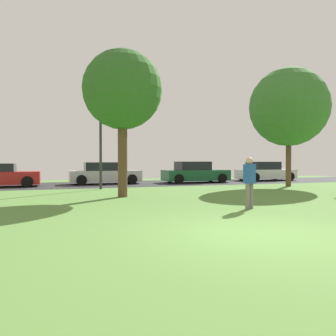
# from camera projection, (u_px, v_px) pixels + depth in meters

# --- Properties ---
(ground_plane) EXTENTS (44.00, 44.00, 0.00)m
(ground_plane) POSITION_uv_depth(u_px,v_px,m) (255.00, 234.00, 6.81)
(ground_plane) COLOR #547F38
(road_strip) EXTENTS (44.00, 6.40, 0.01)m
(road_strip) POSITION_uv_depth(u_px,v_px,m) (114.00, 184.00, 21.91)
(road_strip) COLOR #28282B
(road_strip) RESTS_ON ground_plane
(oak_tree_left) EXTENTS (4.61, 4.61, 6.99)m
(oak_tree_left) POSITION_uv_depth(u_px,v_px,m) (289.00, 107.00, 19.82)
(oak_tree_left) COLOR brown
(oak_tree_left) RESTS_ON ground_plane
(oak_tree_right) EXTENTS (3.29, 3.29, 6.09)m
(oak_tree_right) POSITION_uv_depth(u_px,v_px,m) (122.00, 91.00, 13.90)
(oak_tree_right) COLOR brown
(oak_tree_right) RESTS_ON ground_plane
(person_catcher) EXTENTS (0.31, 0.37, 1.60)m
(person_catcher) POSITION_uv_depth(u_px,v_px,m) (249.00, 181.00, 10.43)
(person_catcher) COLOR slate
(person_catcher) RESTS_ON ground_plane
(parked_car_silver) EXTENTS (4.56, 1.97, 1.42)m
(parked_car_silver) POSITION_uv_depth(u_px,v_px,m) (105.00, 174.00, 22.05)
(parked_car_silver) COLOR #B7B7BC
(parked_car_silver) RESTS_ON ground_plane
(parked_car_green) EXTENTS (4.58, 2.03, 1.47)m
(parked_car_green) POSITION_uv_depth(u_px,v_px,m) (195.00, 173.00, 23.50)
(parked_car_green) COLOR #195633
(parked_car_green) RESTS_ON ground_plane
(parked_car_white) EXTENTS (4.48, 2.10, 1.45)m
(parked_car_white) POSITION_uv_depth(u_px,v_px,m) (265.00, 172.00, 26.09)
(parked_car_white) COLOR white
(parked_car_white) RESTS_ON ground_plane
(street_lamp_post) EXTENTS (0.14, 0.14, 4.50)m
(street_lamp_post) POSITION_uv_depth(u_px,v_px,m) (101.00, 147.00, 17.82)
(street_lamp_post) COLOR #2D2D33
(street_lamp_post) RESTS_ON ground_plane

